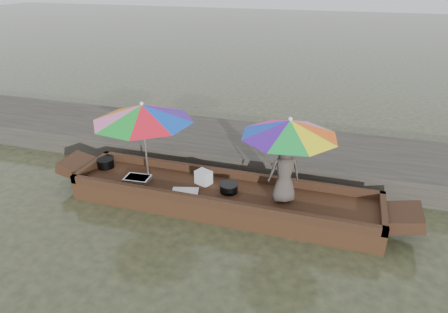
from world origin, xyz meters
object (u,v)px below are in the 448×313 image
(charcoal_grill, at_px, (229,188))
(supply_bag, at_px, (204,177))
(tray_scallop, at_px, (185,193))
(tray_crayfish, at_px, (138,179))
(umbrella_bow, at_px, (145,142))
(boat_hull, at_px, (222,199))
(cooking_pot, at_px, (106,163))
(vendor, at_px, (285,172))
(umbrella_stern, at_px, (287,161))

(charcoal_grill, xyz_separation_m, supply_bag, (-0.55, 0.16, 0.05))
(tray_scallop, distance_m, supply_bag, 0.53)
(tray_crayfish, distance_m, umbrella_bow, 0.76)
(tray_scallop, bearing_deg, tray_crayfish, 170.17)
(boat_hull, distance_m, cooking_pot, 2.60)
(charcoal_grill, xyz_separation_m, vendor, (0.99, 0.01, 0.48))
(tray_scallop, height_order, umbrella_stern, umbrella_stern)
(cooking_pot, relative_size, tray_crayfish, 0.70)
(umbrella_bow, height_order, umbrella_stern, same)
(supply_bag, bearing_deg, tray_crayfish, -166.00)
(tray_crayfish, distance_m, charcoal_grill, 1.79)
(boat_hull, relative_size, supply_bag, 20.17)
(supply_bag, relative_size, vendor, 0.25)
(supply_bag, xyz_separation_m, umbrella_stern, (1.57, -0.16, 0.65))
(supply_bag, bearing_deg, boat_hull, -20.52)
(charcoal_grill, distance_m, vendor, 1.10)
(cooking_pot, height_order, umbrella_bow, umbrella_bow)
(tray_crayfish, distance_m, umbrella_stern, 2.90)
(charcoal_grill, bearing_deg, umbrella_stern, 0.11)
(boat_hull, bearing_deg, umbrella_stern, 0.00)
(charcoal_grill, relative_size, umbrella_bow, 0.17)
(umbrella_stern, bearing_deg, tray_scallop, -169.20)
(charcoal_grill, bearing_deg, cooking_pot, 175.78)
(tray_crayfish, bearing_deg, charcoal_grill, 4.74)
(cooking_pot, bearing_deg, boat_hull, -4.37)
(boat_hull, xyz_separation_m, umbrella_bow, (-1.50, 0.00, 0.95))
(umbrella_stern, bearing_deg, boat_hull, 180.00)
(tray_scallop, relative_size, umbrella_bow, 0.26)
(tray_scallop, height_order, supply_bag, supply_bag)
(tray_crayfish, relative_size, charcoal_grill, 1.47)
(cooking_pot, relative_size, charcoal_grill, 1.03)
(tray_scallop, relative_size, supply_bag, 1.70)
(charcoal_grill, bearing_deg, supply_bag, 163.62)
(boat_hull, relative_size, tray_scallop, 11.86)
(cooking_pot, bearing_deg, tray_scallop, -15.02)
(supply_bag, bearing_deg, tray_scallop, -109.90)
(tray_scallop, distance_m, umbrella_bow, 1.22)
(boat_hull, height_order, tray_crayfish, tray_crayfish)
(supply_bag, distance_m, umbrella_bow, 1.27)
(tray_scallop, bearing_deg, charcoal_grill, 24.56)
(charcoal_grill, bearing_deg, vendor, 0.70)
(tray_scallop, relative_size, charcoal_grill, 1.47)
(vendor, xyz_separation_m, umbrella_stern, (0.03, -0.01, 0.22))
(cooking_pot, height_order, umbrella_stern, umbrella_stern)
(supply_bag, bearing_deg, umbrella_stern, -5.77)
(tray_scallop, bearing_deg, umbrella_stern, 10.80)
(umbrella_stern, bearing_deg, vendor, 163.12)
(boat_hull, distance_m, vendor, 1.33)
(tray_crayfish, relative_size, supply_bag, 1.70)
(tray_crayfish, distance_m, supply_bag, 1.27)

